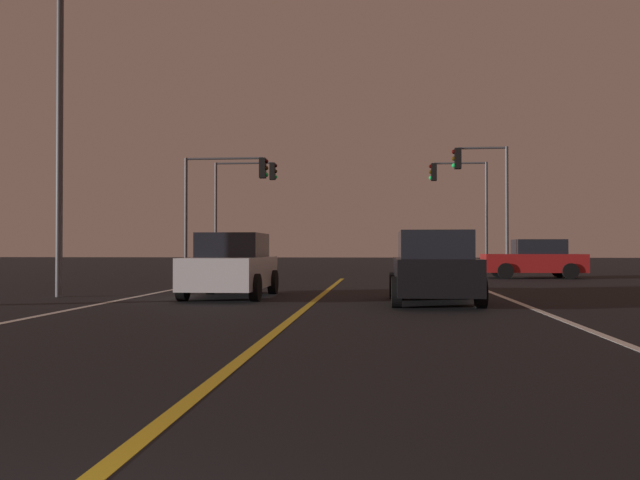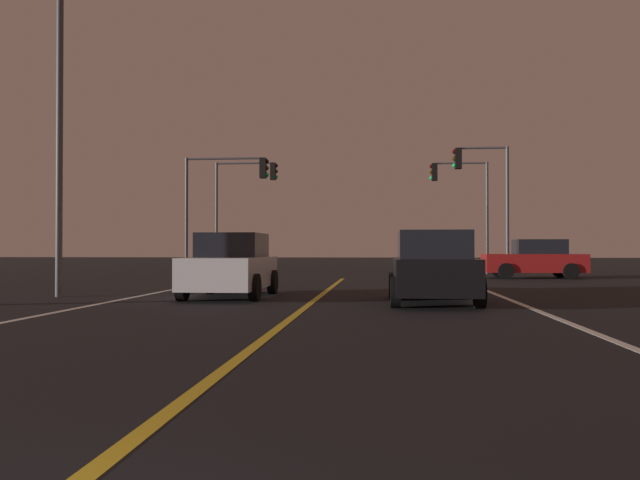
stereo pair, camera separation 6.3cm
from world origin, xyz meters
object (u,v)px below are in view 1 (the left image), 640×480
object	(u,v)px
car_lead_same_lane	(434,268)
traffic_light_far_right	(460,191)
car_crossing_side	(534,259)
traffic_light_far_left	(244,191)
traffic_light_near_left	(226,187)
street_lamp_left_mid	(77,93)
traffic_light_near_right	(482,182)
car_oncoming	(232,266)

from	to	relation	value
car_lead_same_lane	traffic_light_far_right	distance (m)	19.48
car_crossing_side	traffic_light_far_left	world-z (taller)	traffic_light_far_left
car_lead_same_lane	traffic_light_far_left	size ratio (longest dim) A/B	0.73
traffic_light_near_left	car_crossing_side	bearing A→B (deg)	2.78
street_lamp_left_mid	traffic_light_far_left	bearing A→B (deg)	87.06
street_lamp_left_mid	traffic_light_near_right	bearing A→B (deg)	44.44
traffic_light_near_right	traffic_light_far_left	xyz separation A→B (m)	(-11.56, 5.50, 0.18)
street_lamp_left_mid	car_crossing_side	bearing A→B (deg)	40.98
car_crossing_side	street_lamp_left_mid	world-z (taller)	street_lamp_left_mid
traffic_light_far_right	traffic_light_far_left	world-z (taller)	traffic_light_far_left
traffic_light_near_left	traffic_light_near_right	bearing A→B (deg)	0.00
traffic_light_near_right	traffic_light_far_right	distance (m)	5.51
car_crossing_side	traffic_light_far_left	xyz separation A→B (m)	(-13.93, 4.84, 3.54)
traffic_light_far_left	traffic_light_far_right	bearing A→B (deg)	0.00
traffic_light_near_right	street_lamp_left_mid	size ratio (longest dim) A/B	0.66
traffic_light_near_right	traffic_light_near_left	bearing A→B (deg)	0.00
traffic_light_near_left	traffic_light_far_left	world-z (taller)	traffic_light_far_left
car_oncoming	street_lamp_left_mid	distance (m)	6.22
car_oncoming	traffic_light_far_right	world-z (taller)	traffic_light_far_right
traffic_light_far_left	street_lamp_left_mid	xyz separation A→B (m)	(-0.91, -17.72, 1.10)
car_crossing_side	traffic_light_near_left	size ratio (longest dim) A/B	0.80
traffic_light_near_left	street_lamp_left_mid	xyz separation A→B (m)	(-1.20, -12.22, 1.41)
traffic_light_near_right	street_lamp_left_mid	xyz separation A→B (m)	(-12.47, -12.22, 1.27)
traffic_light_near_right	street_lamp_left_mid	distance (m)	17.51
car_oncoming	car_crossing_side	world-z (taller)	same
car_lead_same_lane	traffic_light_near_left	bearing A→B (deg)	31.10
traffic_light_near_left	street_lamp_left_mid	world-z (taller)	street_lamp_left_mid
car_oncoming	traffic_light_far_left	size ratio (longest dim) A/B	0.73
car_lead_same_lane	traffic_light_near_left	xyz separation A→B (m)	(-8.12, 13.46, 3.22)
traffic_light_near_left	traffic_light_far_left	distance (m)	5.52
traffic_light_far_right	car_lead_same_lane	bearing A→B (deg)	81.42
car_oncoming	car_crossing_side	distance (m)	16.51
car_crossing_side	traffic_light_far_right	bearing A→B (deg)	-61.21
car_lead_same_lane	traffic_light_near_right	world-z (taller)	traffic_light_near_right
car_lead_same_lane	traffic_light_near_right	size ratio (longest dim) A/B	0.75
car_lead_same_lane	traffic_light_near_right	xyz separation A→B (m)	(3.15, 13.46, 3.36)
car_lead_same_lane	traffic_light_far_right	world-z (taller)	traffic_light_far_right
car_lead_same_lane	car_crossing_side	xyz separation A→B (m)	(5.52, 14.12, 0.00)
car_oncoming	car_lead_same_lane	bearing A→B (deg)	73.48
car_lead_same_lane	traffic_light_near_right	bearing A→B (deg)	-13.17
traffic_light_near_right	traffic_light_far_right	world-z (taller)	traffic_light_far_right
traffic_light_near_right	car_crossing_side	bearing A→B (deg)	-164.36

